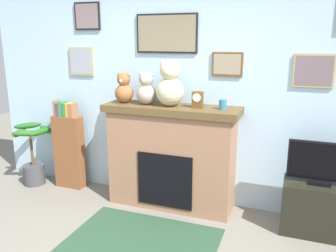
{
  "coord_description": "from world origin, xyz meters",
  "views": [
    {
      "loc": [
        1.31,
        -1.92,
        1.95
      ],
      "look_at": [
        -0.04,
        1.72,
        0.97
      ],
      "focal_mm": 37.2,
      "sensor_mm": 36.0,
      "label": 1
    }
  ],
  "objects_px": {
    "potted_plant": "(33,157)",
    "fireplace": "(171,156)",
    "candle_jar": "(223,105)",
    "teddy_bear_brown": "(124,89)",
    "bookshelf": "(69,148)",
    "mantel_clock": "(198,100)",
    "teddy_bear_grey": "(146,90)",
    "teddy_bear_tan": "(170,86)",
    "television": "(322,164)",
    "tv_stand": "(317,208)"
  },
  "relations": [
    {
      "from": "fireplace",
      "to": "bookshelf",
      "type": "xyz_separation_m",
      "value": [
        -1.45,
        0.03,
        -0.07
      ]
    },
    {
      "from": "fireplace",
      "to": "bookshelf",
      "type": "relative_size",
      "value": 1.33
    },
    {
      "from": "fireplace",
      "to": "potted_plant",
      "type": "xyz_separation_m",
      "value": [
        -1.97,
        -0.08,
        -0.23
      ]
    },
    {
      "from": "mantel_clock",
      "to": "teddy_bear_tan",
      "type": "height_order",
      "value": "teddy_bear_tan"
    },
    {
      "from": "potted_plant",
      "to": "teddy_bear_tan",
      "type": "relative_size",
      "value": 1.63
    },
    {
      "from": "potted_plant",
      "to": "tv_stand",
      "type": "bearing_deg",
      "value": 0.02
    },
    {
      "from": "mantel_clock",
      "to": "teddy_bear_grey",
      "type": "relative_size",
      "value": 0.48
    },
    {
      "from": "candle_jar",
      "to": "teddy_bear_grey",
      "type": "bearing_deg",
      "value": -179.97
    },
    {
      "from": "bookshelf",
      "to": "television",
      "type": "relative_size",
      "value": 1.82
    },
    {
      "from": "mantel_clock",
      "to": "teddy_bear_brown",
      "type": "relative_size",
      "value": 0.51
    },
    {
      "from": "fireplace",
      "to": "teddy_bear_tan",
      "type": "bearing_deg",
      "value": -117.41
    },
    {
      "from": "candle_jar",
      "to": "mantel_clock",
      "type": "relative_size",
      "value": 0.59
    },
    {
      "from": "candle_jar",
      "to": "tv_stand",
      "type": "bearing_deg",
      "value": -3.16
    },
    {
      "from": "candle_jar",
      "to": "teddy_bear_tan",
      "type": "xyz_separation_m",
      "value": [
        -0.6,
        -0.0,
        0.18
      ]
    },
    {
      "from": "bookshelf",
      "to": "fireplace",
      "type": "bearing_deg",
      "value": -1.02
    },
    {
      "from": "mantel_clock",
      "to": "teddy_bear_tan",
      "type": "relative_size",
      "value": 0.35
    },
    {
      "from": "potted_plant",
      "to": "tv_stand",
      "type": "xyz_separation_m",
      "value": [
        3.58,
        0.0,
        -0.11
      ]
    },
    {
      "from": "teddy_bear_grey",
      "to": "teddy_bear_tan",
      "type": "height_order",
      "value": "teddy_bear_tan"
    },
    {
      "from": "teddy_bear_grey",
      "to": "fireplace",
      "type": "bearing_deg",
      "value": 3.48
    },
    {
      "from": "potted_plant",
      "to": "fireplace",
      "type": "bearing_deg",
      "value": 2.18
    },
    {
      "from": "tv_stand",
      "to": "teddy_bear_tan",
      "type": "distance_m",
      "value": 2.0
    },
    {
      "from": "potted_plant",
      "to": "teddy_bear_tan",
      "type": "height_order",
      "value": "teddy_bear_tan"
    },
    {
      "from": "bookshelf",
      "to": "television",
      "type": "distance_m",
      "value": 3.07
    },
    {
      "from": "television",
      "to": "candle_jar",
      "type": "height_order",
      "value": "candle_jar"
    },
    {
      "from": "candle_jar",
      "to": "mantel_clock",
      "type": "distance_m",
      "value": 0.28
    },
    {
      "from": "candle_jar",
      "to": "potted_plant",
      "type": "bearing_deg",
      "value": -178.71
    },
    {
      "from": "fireplace",
      "to": "teddy_bear_brown",
      "type": "height_order",
      "value": "teddy_bear_brown"
    },
    {
      "from": "bookshelf",
      "to": "potted_plant",
      "type": "height_order",
      "value": "bookshelf"
    },
    {
      "from": "bookshelf",
      "to": "mantel_clock",
      "type": "relative_size",
      "value": 6.54
    },
    {
      "from": "television",
      "to": "potted_plant",
      "type": "bearing_deg",
      "value": 179.99
    },
    {
      "from": "candle_jar",
      "to": "teddy_bear_brown",
      "type": "relative_size",
      "value": 0.3
    },
    {
      "from": "bookshelf",
      "to": "potted_plant",
      "type": "distance_m",
      "value": 0.55
    },
    {
      "from": "mantel_clock",
      "to": "bookshelf",
      "type": "bearing_deg",
      "value": 178.54
    },
    {
      "from": "potted_plant",
      "to": "television",
      "type": "xyz_separation_m",
      "value": [
        3.58,
        -0.0,
        0.37
      ]
    },
    {
      "from": "bookshelf",
      "to": "teddy_bear_brown",
      "type": "distance_m",
      "value": 1.21
    },
    {
      "from": "teddy_bear_brown",
      "to": "tv_stand",
      "type": "bearing_deg",
      "value": -1.46
    },
    {
      "from": "television",
      "to": "mantel_clock",
      "type": "bearing_deg",
      "value": 177.5
    },
    {
      "from": "fireplace",
      "to": "teddy_bear_brown",
      "type": "bearing_deg",
      "value": -178.22
    },
    {
      "from": "tv_stand",
      "to": "teddy_bear_brown",
      "type": "xyz_separation_m",
      "value": [
        -2.19,
        0.06,
        1.11
      ]
    },
    {
      "from": "potted_plant",
      "to": "teddy_bear_grey",
      "type": "distance_m",
      "value": 1.95
    },
    {
      "from": "teddy_bear_brown",
      "to": "teddy_bear_grey",
      "type": "height_order",
      "value": "teddy_bear_grey"
    },
    {
      "from": "tv_stand",
      "to": "teddy_bear_brown",
      "type": "bearing_deg",
      "value": 178.54
    },
    {
      "from": "television",
      "to": "mantel_clock",
      "type": "relative_size",
      "value": 3.6
    },
    {
      "from": "tv_stand",
      "to": "potted_plant",
      "type": "bearing_deg",
      "value": -179.98
    },
    {
      "from": "fireplace",
      "to": "candle_jar",
      "type": "bearing_deg",
      "value": -1.72
    },
    {
      "from": "potted_plant",
      "to": "teddy_bear_brown",
      "type": "xyz_separation_m",
      "value": [
        1.39,
        0.06,
        0.99
      ]
    },
    {
      "from": "fireplace",
      "to": "mantel_clock",
      "type": "height_order",
      "value": "mantel_clock"
    },
    {
      "from": "candle_jar",
      "to": "bookshelf",
      "type": "bearing_deg",
      "value": 178.78
    },
    {
      "from": "television",
      "to": "teddy_bear_grey",
      "type": "relative_size",
      "value": 1.74
    },
    {
      "from": "teddy_bear_brown",
      "to": "teddy_bear_grey",
      "type": "xyz_separation_m",
      "value": [
        0.28,
        -0.0,
        0.01
      ]
    }
  ]
}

